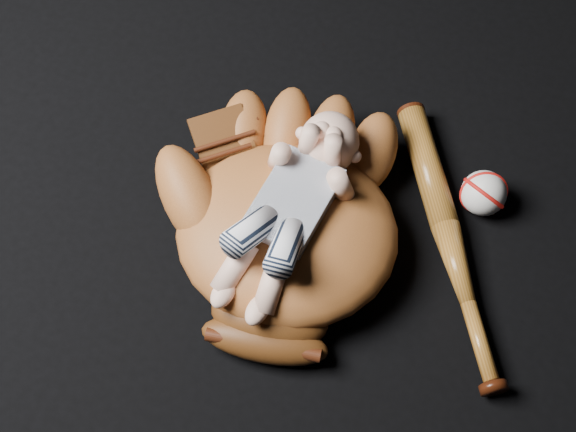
{
  "coord_description": "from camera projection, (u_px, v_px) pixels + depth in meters",
  "views": [
    {
      "loc": [
        0.27,
        -0.6,
        1.23
      ],
      "look_at": [
        0.07,
        -0.04,
        0.08
      ],
      "focal_mm": 55.0,
      "sensor_mm": 36.0,
      "label": 1
    }
  ],
  "objects": [
    {
      "name": "baseball_glove",
      "position": [
        287.0,
        228.0,
        1.29
      ],
      "size": [
        0.47,
        0.52,
        0.15
      ],
      "primitive_type": null,
      "rotation": [
        0.0,
        0.0,
        0.14
      ],
      "color": "brown",
      "rests_on": "ground"
    },
    {
      "name": "newborn_baby",
      "position": [
        285.0,
        214.0,
        1.25
      ],
      "size": [
        0.2,
        0.36,
        0.14
      ],
      "primitive_type": null,
      "rotation": [
        0.0,
        0.0,
        -0.14
      ],
      "color": "#EBB397",
      "rests_on": "baseball_glove"
    },
    {
      "name": "baseball_bat",
      "position": [
        450.0,
        242.0,
        1.34
      ],
      "size": [
        0.28,
        0.44,
        0.05
      ],
      "primitive_type": null,
      "rotation": [
        0.0,
        0.0,
        0.52
      ],
      "color": "brown",
      "rests_on": "ground"
    },
    {
      "name": "baseball",
      "position": [
        484.0,
        193.0,
        1.36
      ],
      "size": [
        0.08,
        0.08,
        0.07
      ],
      "primitive_type": "sphere",
      "rotation": [
        0.0,
        0.0,
        -0.07
      ],
      "color": "silver",
      "rests_on": "ground"
    }
  ]
}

